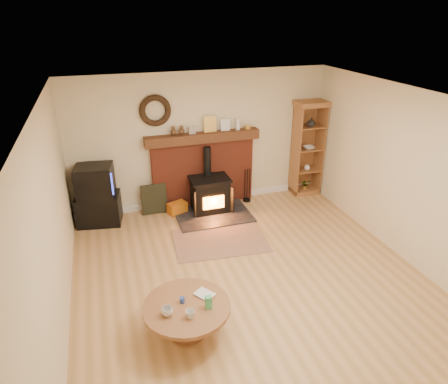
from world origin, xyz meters
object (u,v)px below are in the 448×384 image
object	(u,v)px
wood_stove	(210,196)
tv_unit	(97,196)
curio_cabinet	(307,148)
coffee_table	(187,311)

from	to	relation	value
wood_stove	tv_unit	bearing A→B (deg)	174.52
tv_unit	curio_cabinet	world-z (taller)	curio_cabinet
curio_cabinet	tv_unit	bearing A→B (deg)	-178.82
wood_stove	curio_cabinet	world-z (taller)	curio_cabinet
wood_stove	coffee_table	world-z (taller)	wood_stove
coffee_table	curio_cabinet	bearing A→B (deg)	44.97
tv_unit	coffee_table	distance (m)	3.34
wood_stove	coffee_table	size ratio (longest dim) A/B	1.35
wood_stove	coffee_table	bearing A→B (deg)	-110.80
wood_stove	coffee_table	distance (m)	3.23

